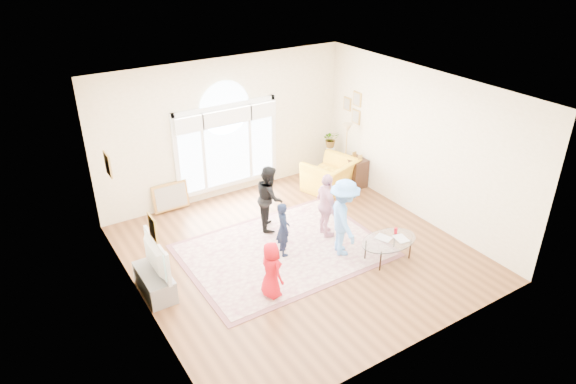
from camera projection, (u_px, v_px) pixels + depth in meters
ground at (298, 252)px, 9.97m from camera, size 6.00×6.00×0.00m
room_shell at (229, 133)px, 11.38m from camera, size 6.00×6.00×6.00m
area_rug at (284, 250)px, 10.02m from camera, size 3.60×2.60×0.02m
rug_border at (284, 251)px, 10.02m from camera, size 3.80×2.80×0.01m
tv_console at (155, 282)px, 8.80m from camera, size 0.45×1.00×0.42m
television at (152, 257)px, 8.56m from camera, size 0.17×1.08×0.62m
coffee_table at (389, 241)px, 9.61m from camera, size 1.16×0.75×0.54m
armchair at (330, 175)px, 12.20m from camera, size 1.41×1.31×0.75m
side_cabinet at (356, 172)px, 12.40m from camera, size 0.40×0.50×0.70m
floor_lamp at (347, 133)px, 12.17m from camera, size 0.27×0.27×1.51m
plant_pedestal at (330, 160)px, 13.06m from camera, size 0.20×0.20×0.70m
potted_plant at (331, 139)px, 12.80m from camera, size 0.49×0.47×0.43m
leaning_picture at (172, 210)px, 11.46m from camera, size 0.80×0.14×0.62m
child_red at (271, 270)px, 8.57m from camera, size 0.37×0.53×1.04m
child_navy at (283, 229)px, 9.67m from camera, size 0.35×0.45×1.10m
child_black at (269, 197)px, 10.49m from camera, size 0.76×0.83×1.38m
child_pink at (326, 206)px, 10.20m from camera, size 0.50×0.85×1.36m
child_blue at (344, 218)px, 9.61m from camera, size 0.89×1.13×1.54m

